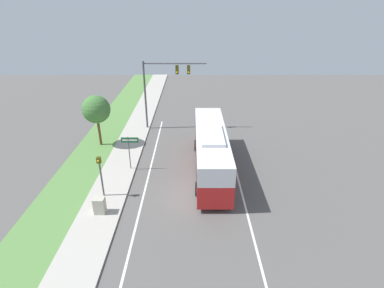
{
  "coord_description": "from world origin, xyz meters",
  "views": [
    {
      "loc": [
        -0.07,
        -18.02,
        12.69
      ],
      "look_at": [
        -0.03,
        4.79,
        1.9
      ],
      "focal_mm": 28.0,
      "sensor_mm": 36.0,
      "label": 1
    }
  ],
  "objects_px": {
    "bus": "(210,148)",
    "utility_cabinet": "(99,206)",
    "pedestrian_signal": "(100,171)",
    "signal_gantry": "(162,82)",
    "street_sign": "(129,147)"
  },
  "relations": [
    {
      "from": "signal_gantry",
      "to": "utility_cabinet",
      "type": "xyz_separation_m",
      "value": [
        -2.95,
        -15.0,
        -4.54
      ]
    },
    {
      "from": "pedestrian_signal",
      "to": "utility_cabinet",
      "type": "xyz_separation_m",
      "value": [
        0.29,
        -1.94,
        -1.51
      ]
    },
    {
      "from": "bus",
      "to": "pedestrian_signal",
      "type": "xyz_separation_m",
      "value": [
        -7.88,
        -3.88,
        0.17
      ]
    },
    {
      "from": "bus",
      "to": "pedestrian_signal",
      "type": "height_order",
      "value": "bus"
    },
    {
      "from": "pedestrian_signal",
      "to": "street_sign",
      "type": "xyz_separation_m",
      "value": [
        1.29,
        3.9,
        -0.06
      ]
    },
    {
      "from": "bus",
      "to": "street_sign",
      "type": "xyz_separation_m",
      "value": [
        -6.6,
        0.02,
        0.11
      ]
    },
    {
      "from": "street_sign",
      "to": "utility_cabinet",
      "type": "distance_m",
      "value": 6.1
    },
    {
      "from": "street_sign",
      "to": "utility_cabinet",
      "type": "height_order",
      "value": "street_sign"
    },
    {
      "from": "signal_gantry",
      "to": "pedestrian_signal",
      "type": "relative_size",
      "value": 2.28
    },
    {
      "from": "pedestrian_signal",
      "to": "street_sign",
      "type": "distance_m",
      "value": 4.11
    },
    {
      "from": "utility_cabinet",
      "to": "pedestrian_signal",
      "type": "bearing_deg",
      "value": 98.53
    },
    {
      "from": "street_sign",
      "to": "bus",
      "type": "bearing_deg",
      "value": -0.17
    },
    {
      "from": "street_sign",
      "to": "signal_gantry",
      "type": "bearing_deg",
      "value": 77.96
    },
    {
      "from": "bus",
      "to": "utility_cabinet",
      "type": "distance_m",
      "value": 9.66
    },
    {
      "from": "street_sign",
      "to": "utility_cabinet",
      "type": "bearing_deg",
      "value": -99.65
    }
  ]
}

